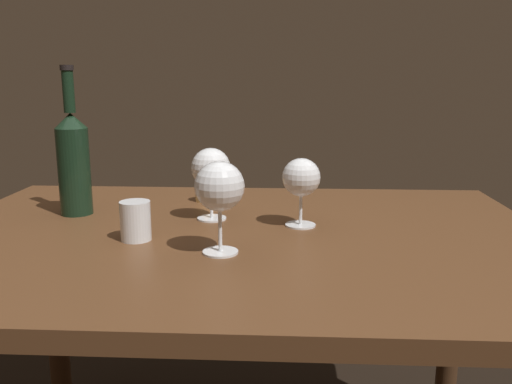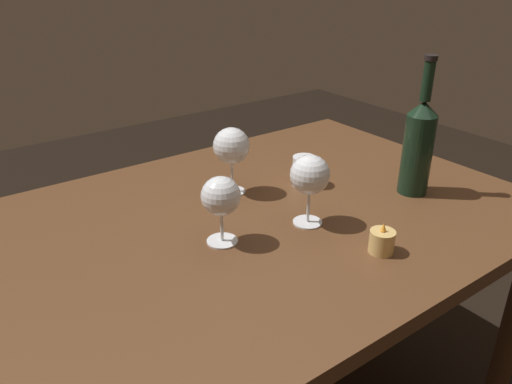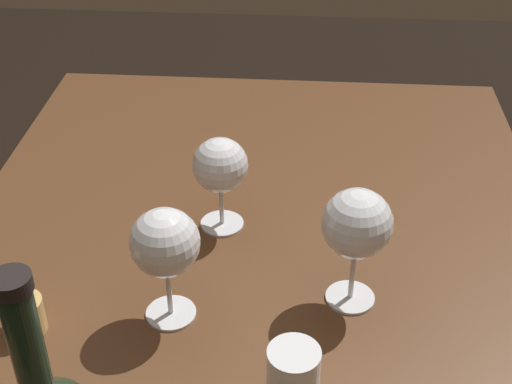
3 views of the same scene
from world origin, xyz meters
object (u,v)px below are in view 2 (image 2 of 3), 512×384
Objects in this scene: wine_glass_right at (221,198)px; votive_candle at (382,242)px; wine_bottle at (418,144)px; wine_glass_left at (231,147)px; water_tumbler at (304,172)px; wine_glass_centre at (310,176)px.

votive_candle is at bearing 137.08° from wine_glass_right.
votive_candle is (-0.24, 0.22, -0.08)m from wine_glass_right.
wine_bottle is (-0.52, 0.08, 0.02)m from wine_glass_right.
wine_glass_left is 0.21m from water_tumbler.
wine_bottle is at bearing 135.01° from water_tumbler.
wine_bottle reaches higher than wine_glass_right.
wine_glass_left is at bearing -128.69° from wine_glass_right.
wine_glass_centre is 0.33m from wine_bottle.
water_tumbler is at bearing -104.52° from votive_candle.
wine_glass_right is at bearing 19.79° from water_tumbler.
wine_bottle is at bearing 144.34° from wine_glass_left.
water_tumbler is (-0.33, -0.12, -0.07)m from wine_glass_right.
wine_bottle reaches higher than votive_candle.
wine_glass_left is at bearing -35.66° from wine_bottle.
wine_glass_right is at bearing -12.57° from wine_glass_centre.
wine_glass_left reaches higher than wine_glass_right.
wine_bottle is (-0.37, 0.27, 0.01)m from wine_glass_left.
wine_glass_right is 0.43× the size of wine_bottle.
wine_bottle is at bearing -152.74° from votive_candle.
water_tumbler is at bearing -128.38° from wine_glass_centre.
wine_glass_left is 0.24m from wine_glass_centre.
wine_glass_right is 0.34m from votive_candle.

